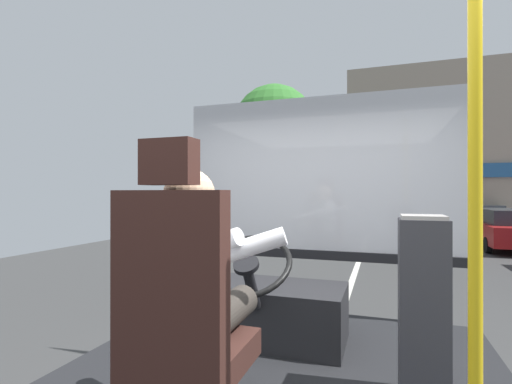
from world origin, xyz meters
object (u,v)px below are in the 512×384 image
object	(u,v)px
parked_car_red	(512,228)
parked_car_silver	(458,212)
fare_box	(423,308)
steering_console	(267,310)
driver_seat	(182,321)
bus_driver	(197,276)
parked_car_white	(477,218)
handrail_pole	(475,204)

from	to	relation	value
parked_car_red	parked_car_silver	bearing A→B (deg)	88.81
fare_box	parked_car_red	xyz separation A→B (m)	(3.58, 11.38, -0.50)
steering_console	parked_car_silver	world-z (taller)	steering_console
fare_box	parked_car_silver	xyz separation A→B (m)	(3.79, 21.32, -0.45)
driver_seat	parked_car_red	size ratio (longest dim) A/B	0.30
steering_console	fare_box	world-z (taller)	fare_box
bus_driver	parked_car_white	size ratio (longest dim) A/B	0.19
parked_car_red	parked_car_white	world-z (taller)	parked_car_red
handrail_pole	parked_car_red	world-z (taller)	handrail_pole
driver_seat	parked_car_white	distance (m)	17.67
handrail_pole	parked_car_white	distance (m)	17.42
driver_seat	bus_driver	xyz separation A→B (m)	(-0.00, 0.13, 0.16)
fare_box	parked_car_white	world-z (taller)	fare_box
fare_box	handrail_pole	bearing A→B (deg)	-82.60
fare_box	parked_car_red	world-z (taller)	fare_box
handrail_pole	parked_car_red	xyz separation A→B (m)	(3.49, 12.08, -1.06)
parked_car_red	parked_car_white	xyz separation A→B (m)	(0.09, 4.93, -0.01)
steering_console	parked_car_red	world-z (taller)	steering_console
parked_car_white	parked_car_silver	world-z (taller)	parked_car_silver
parked_car_silver	parked_car_white	bearing A→B (deg)	-91.38
driver_seat	parked_car_silver	world-z (taller)	driver_seat
driver_seat	handrail_pole	distance (m)	1.19
parked_car_white	fare_box	bearing A→B (deg)	-102.68
steering_console	parked_car_silver	xyz separation A→B (m)	(4.78, 20.84, -0.20)
handrail_pole	parked_car_red	distance (m)	12.62
steering_console	handrail_pole	bearing A→B (deg)	-47.62
driver_seat	steering_console	xyz separation A→B (m)	(-0.00, 1.21, -0.31)
bus_driver	handrail_pole	xyz separation A→B (m)	(1.08, -0.10, 0.34)
bus_driver	parked_car_white	bearing A→B (deg)	74.59
bus_driver	parked_car_silver	xyz separation A→B (m)	(4.78, 21.92, -0.67)
parked_car_white	parked_car_silver	distance (m)	5.01
handrail_pole	driver_seat	bearing A→B (deg)	-178.75
driver_seat	handrail_pole	bearing A→B (deg)	1.25
bus_driver	parked_car_red	xyz separation A→B (m)	(4.58, 11.98, -0.72)
driver_seat	parked_car_white	bearing A→B (deg)	74.70
parked_car_white	steering_console	bearing A→B (deg)	-106.41
fare_box	parked_car_red	bearing A→B (deg)	72.51
parked_car_white	parked_car_silver	size ratio (longest dim) A/B	0.99
fare_box	parked_car_silver	bearing A→B (deg)	79.92
bus_driver	parked_car_red	bearing A→B (deg)	69.10
bus_driver	steering_console	xyz separation A→B (m)	(0.00, 1.08, -0.47)
bus_driver	steering_console	distance (m)	1.18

